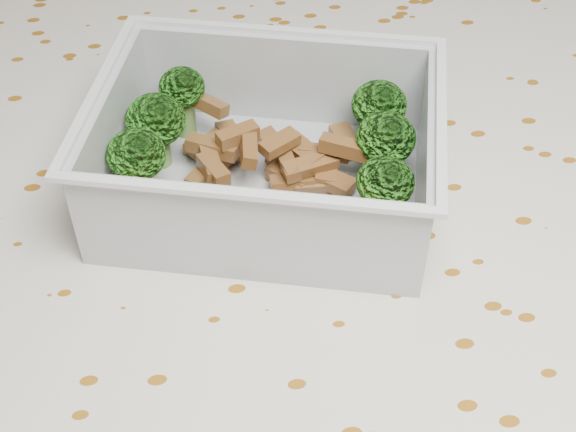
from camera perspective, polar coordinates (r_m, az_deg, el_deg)
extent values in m
cube|color=brown|center=(0.47, -0.22, -4.09)|extent=(1.40, 0.90, 0.04)
cube|color=beige|center=(0.45, -0.22, -2.18)|extent=(1.46, 0.96, 0.01)
cube|color=silver|center=(0.48, -1.46, 1.88)|extent=(0.21, 0.19, 0.00)
cube|color=silver|center=(0.51, -0.35, 9.71)|extent=(0.18, 0.06, 0.06)
cube|color=silver|center=(0.41, -2.98, -1.24)|extent=(0.18, 0.06, 0.06)
cube|color=silver|center=(0.45, 9.71, 3.81)|extent=(0.04, 0.13, 0.06)
cube|color=silver|center=(0.48, -12.26, 5.66)|extent=(0.04, 0.13, 0.06)
cube|color=silver|center=(0.50, -0.29, 13.03)|extent=(0.19, 0.06, 0.00)
cube|color=silver|center=(0.38, -3.28, 1.54)|extent=(0.19, 0.06, 0.00)
cube|color=silver|center=(0.43, 10.86, 6.90)|extent=(0.04, 0.14, 0.00)
cube|color=silver|center=(0.46, -13.44, 8.76)|extent=(0.04, 0.14, 0.00)
cylinder|color=#608C3F|center=(0.51, -7.32, 7.02)|extent=(0.02, 0.02, 0.03)
ellipsoid|color=#338E1F|center=(0.50, -7.56, 9.06)|extent=(0.03, 0.03, 0.02)
cylinder|color=#608C3F|center=(0.50, 6.29, 5.77)|extent=(0.02, 0.02, 0.02)
ellipsoid|color=#338E1F|center=(0.48, 6.50, 7.85)|extent=(0.03, 0.03, 0.03)
cylinder|color=#608C3F|center=(0.49, -9.10, 4.68)|extent=(0.02, 0.02, 0.02)
ellipsoid|color=#338E1F|center=(0.48, -9.41, 6.76)|extent=(0.04, 0.04, 0.03)
cylinder|color=#608C3F|center=(0.48, 6.74, 3.41)|extent=(0.02, 0.02, 0.02)
ellipsoid|color=#338E1F|center=(0.46, 6.97, 5.52)|extent=(0.03, 0.03, 0.03)
cylinder|color=#608C3F|center=(0.47, -10.38, 2.21)|extent=(0.02, 0.02, 0.02)
ellipsoid|color=#338E1F|center=(0.45, -10.74, 4.31)|extent=(0.03, 0.03, 0.03)
cylinder|color=#608C3F|center=(0.45, 6.69, 0.26)|extent=(0.02, 0.02, 0.02)
ellipsoid|color=#338E1F|center=(0.43, 6.94, 2.40)|extent=(0.03, 0.03, 0.03)
cube|color=brown|center=(0.46, 4.33, 4.81)|extent=(0.03, 0.02, 0.01)
cube|color=brown|center=(0.49, -4.41, 4.66)|extent=(0.02, 0.01, 0.01)
cube|color=brown|center=(0.47, 0.32, 2.39)|extent=(0.03, 0.01, 0.01)
cube|color=brown|center=(0.48, -5.38, 4.87)|extent=(0.03, 0.02, 0.01)
cube|color=brown|center=(0.47, 1.60, 3.62)|extent=(0.03, 0.02, 0.01)
cube|color=brown|center=(0.47, 0.00, 2.72)|extent=(0.03, 0.03, 0.01)
cube|color=brown|center=(0.49, -1.11, 5.17)|extent=(0.02, 0.02, 0.01)
cube|color=brown|center=(0.50, -5.87, 7.99)|extent=(0.03, 0.03, 0.01)
cube|color=brown|center=(0.50, 4.07, 5.37)|extent=(0.02, 0.03, 0.01)
cube|color=brown|center=(0.47, 2.68, 3.09)|extent=(0.02, 0.02, 0.01)
cube|color=brown|center=(0.48, 1.70, 3.79)|extent=(0.02, 0.03, 0.01)
cube|color=brown|center=(0.47, 1.77, 2.39)|extent=(0.02, 0.02, 0.01)
cube|color=brown|center=(0.47, 0.00, 3.72)|extent=(0.01, 0.03, 0.01)
cube|color=brown|center=(0.47, 1.34, 4.49)|extent=(0.02, 0.03, 0.01)
cube|color=brown|center=(0.50, -4.84, 5.05)|extent=(0.03, 0.02, 0.01)
cube|color=brown|center=(0.48, -5.69, 3.18)|extent=(0.03, 0.03, 0.01)
cube|color=brown|center=(0.47, 3.42, 2.39)|extent=(0.02, 0.02, 0.01)
cube|color=brown|center=(0.47, -5.51, 3.71)|extent=(0.01, 0.03, 0.01)
cube|color=brown|center=(0.46, -5.34, 3.30)|extent=(0.02, 0.03, 0.01)
cube|color=brown|center=(0.49, -0.08, 4.67)|extent=(0.03, 0.03, 0.01)
cube|color=brown|center=(0.50, -3.96, 5.50)|extent=(0.02, 0.03, 0.01)
cube|color=brown|center=(0.50, -5.76, 5.04)|extent=(0.03, 0.03, 0.01)
cube|color=brown|center=(0.46, -2.81, 4.70)|extent=(0.01, 0.03, 0.01)
cube|color=brown|center=(0.47, -0.60, 5.21)|extent=(0.03, 0.02, 0.01)
cube|color=brown|center=(0.47, 2.55, 4.52)|extent=(0.03, 0.02, 0.01)
cube|color=brown|center=(0.50, -5.53, 4.80)|extent=(0.03, 0.02, 0.01)
cube|color=brown|center=(0.47, -3.61, 5.76)|extent=(0.03, 0.02, 0.01)
cylinder|color=#BC6624|center=(0.44, -1.75, -0.26)|extent=(0.14, 0.05, 0.03)
sphere|color=#BC6624|center=(0.44, 7.42, -0.61)|extent=(0.03, 0.03, 0.03)
sphere|color=#BC6624|center=(0.45, -10.73, 0.08)|extent=(0.03, 0.03, 0.03)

